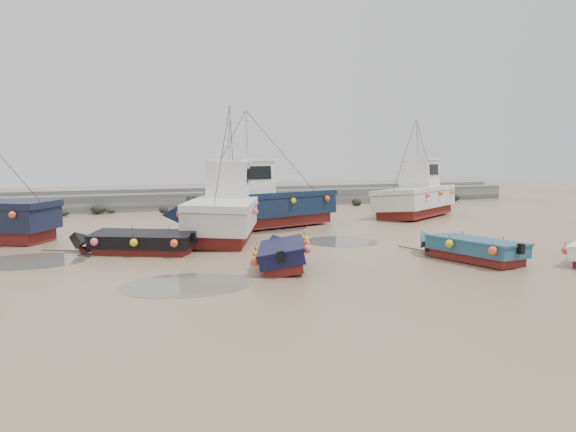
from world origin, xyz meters
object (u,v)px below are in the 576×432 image
Objects in this scene: dinghy_1 at (285,250)px; dinghy_2 at (468,245)px; dinghy_4 at (134,240)px; cabin_boat_3 at (420,195)px; cabin_boat_1 at (226,209)px; cabin_boat_2 at (257,204)px; person at (190,239)px.

dinghy_1 is 0.94× the size of dinghy_2.
dinghy_4 is 20.28m from cabin_boat_3.
cabin_boat_1 is 1.17× the size of cabin_boat_3.
dinghy_4 is at bearing 140.04° from dinghy_2.
cabin_boat_2 and cabin_boat_3 have the same top height.
dinghy_2 is 12.48m from cabin_boat_2.
cabin_boat_1 is at bearing -105.50° from cabin_boat_3.
cabin_boat_1 is (0.29, 7.90, 0.75)m from dinghy_1.
dinghy_2 is at bearing -179.24° from cabin_boat_2.
cabin_boat_1 is at bearing 115.74° from cabin_boat_2.
dinghy_2 is 12.48m from person.
dinghy_1 and dinghy_2 have the same top height.
dinghy_2 is 15.68m from cabin_boat_3.
dinghy_1 is at bearing 156.12° from dinghy_2.
dinghy_4 is 0.53× the size of cabin_boat_2.
cabin_boat_3 reaches higher than dinghy_4.
dinghy_2 reaches higher than person.
dinghy_1 is at bearing 147.52° from cabin_boat_2.
cabin_boat_2 is (-3.90, 11.83, 0.75)m from dinghy_2.
cabin_boat_1 and cabin_boat_2 have the same top height.
dinghy_2 is at bearing -32.31° from cabin_boat_1.
person is at bearing 120.71° from dinghy_2.
person is (-16.00, -4.10, -1.34)m from cabin_boat_3.
cabin_boat_1 is 3.35m from cabin_boat_2.
dinghy_2 is at bearing 9.24° from dinghy_1.
dinghy_2 is 12.80m from dinghy_4.
dinghy_4 is at bearing -100.59° from cabin_boat_3.
dinghy_2 is at bearing 92.47° from person.
cabin_boat_3 is at bearing 156.10° from person.
cabin_boat_3 is at bearing 39.86° from cabin_boat_1.
cabin_boat_3 reaches higher than person.
dinghy_4 is (-4.47, 4.75, -0.01)m from dinghy_1.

